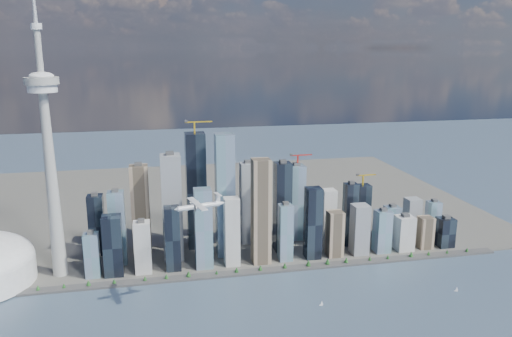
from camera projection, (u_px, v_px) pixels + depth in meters
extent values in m
cube|color=#383838|center=(227.00, 274.00, 920.36)|extent=(1100.00, 22.00, 4.00)
cube|color=#4C4C47|center=(202.00, 203.00, 1348.81)|extent=(1400.00, 900.00, 3.00)
cylinder|color=#3F2D1E|center=(53.00, 288.00, 859.91)|extent=(1.00, 1.00, 2.40)
cone|color=#1D4F1C|center=(53.00, 286.00, 859.06)|extent=(7.20, 7.20, 8.00)
cylinder|color=#3F2D1E|center=(105.00, 284.00, 876.96)|extent=(1.00, 1.00, 2.40)
cone|color=#1D4F1C|center=(105.00, 282.00, 876.12)|extent=(7.20, 7.20, 8.00)
cylinder|color=#3F2D1E|center=(155.00, 279.00, 894.02)|extent=(1.00, 1.00, 2.40)
cone|color=#1D4F1C|center=(155.00, 277.00, 893.18)|extent=(7.20, 7.20, 8.00)
cylinder|color=#3F2D1E|center=(203.00, 275.00, 911.08)|extent=(1.00, 1.00, 2.40)
cone|color=#1D4F1C|center=(203.00, 273.00, 910.23)|extent=(7.20, 7.20, 8.00)
cylinder|color=#3F2D1E|center=(250.00, 271.00, 928.13)|extent=(1.00, 1.00, 2.40)
cone|color=#1D4F1C|center=(250.00, 269.00, 927.29)|extent=(7.20, 7.20, 8.00)
cylinder|color=#3F2D1E|center=(295.00, 267.00, 945.19)|extent=(1.00, 1.00, 2.40)
cone|color=#1D4F1C|center=(295.00, 265.00, 944.34)|extent=(7.20, 7.20, 8.00)
cylinder|color=#3F2D1E|center=(338.00, 263.00, 962.25)|extent=(1.00, 1.00, 2.40)
cone|color=#1D4F1C|center=(338.00, 261.00, 961.40)|extent=(7.20, 7.20, 8.00)
cylinder|color=#3F2D1E|center=(380.00, 259.00, 979.30)|extent=(1.00, 1.00, 2.40)
cone|color=#1D4F1C|center=(380.00, 257.00, 978.46)|extent=(7.20, 7.20, 8.00)
cylinder|color=#3F2D1E|center=(420.00, 255.00, 996.36)|extent=(1.00, 1.00, 2.40)
cone|color=#1D4F1C|center=(420.00, 254.00, 995.51)|extent=(7.20, 7.20, 8.00)
cylinder|color=#3F2D1E|center=(459.00, 252.00, 1013.42)|extent=(1.00, 1.00, 2.40)
cone|color=#1D4F1C|center=(459.00, 250.00, 1012.57)|extent=(7.20, 7.20, 8.00)
cube|color=black|center=(114.00, 245.00, 905.59)|extent=(34.00, 34.00, 112.71)
cube|color=#729CAD|center=(116.00, 228.00, 949.57)|extent=(30.00, 30.00, 143.45)
cube|color=beige|center=(143.00, 247.00, 917.24)|extent=(30.00, 30.00, 97.34)
cube|color=tan|center=(142.00, 209.00, 1007.54)|extent=(36.00, 36.00, 179.31)
cube|color=gray|center=(171.00, 208.00, 962.40)|extent=(38.00, 38.00, 210.05)
cube|color=black|center=(173.00, 238.00, 925.05)|extent=(28.00, 28.00, 122.96)
cube|color=#729CAD|center=(202.00, 229.00, 932.26)|extent=(32.00, 32.00, 153.70)
cube|color=black|center=(196.00, 191.00, 1021.97)|extent=(40.00, 40.00, 240.79)
cube|color=#729CAD|center=(227.00, 196.00, 979.84)|extent=(36.00, 36.00, 245.92)
cube|color=beige|center=(231.00, 232.00, 945.49)|extent=(28.00, 28.00, 133.20)
cube|color=tan|center=(259.00, 212.00, 947.89)|extent=(34.00, 34.00, 204.93)
cube|color=gray|center=(249.00, 203.00, 1051.44)|extent=(30.00, 30.00, 174.19)
cube|color=black|center=(281.00, 207.00, 1008.71)|extent=(32.00, 32.00, 184.44)
cube|color=#729CAD|center=(287.00, 232.00, 969.55)|extent=(26.00, 26.00, 112.71)
cube|color=black|center=(312.00, 223.00, 975.78)|extent=(30.00, 30.00, 143.45)
cube|color=#729CAD|center=(297.00, 202.00, 1073.31)|extent=(34.00, 34.00, 163.94)
cube|color=beige|center=(327.00, 218.00, 1035.62)|extent=(28.00, 28.00, 122.96)
cube|color=tan|center=(335.00, 234.00, 991.64)|extent=(30.00, 30.00, 92.22)
cube|color=gray|center=(359.00, 229.00, 1000.28)|extent=(32.00, 32.00, 102.47)
cube|color=black|center=(350.00, 214.00, 1044.26)|extent=(26.00, 26.00, 133.20)
cube|color=#729CAD|center=(382.00, 231.00, 1011.92)|extent=(30.00, 30.00, 87.10)
cube|color=black|center=(361.00, 209.00, 1108.86)|extent=(28.00, 28.00, 112.71)
cube|color=#729CAD|center=(393.00, 224.00, 1070.56)|extent=(30.00, 30.00, 76.85)
cube|color=beige|center=(404.00, 233.00, 1023.57)|extent=(34.00, 34.00, 71.73)
cube|color=tan|center=(424.00, 233.00, 1033.03)|extent=(28.00, 28.00, 66.60)
cube|color=gray|center=(413.00, 219.00, 1077.61)|extent=(30.00, 30.00, 92.22)
cube|color=black|center=(444.00, 232.00, 1042.49)|extent=(32.00, 32.00, 61.48)
cube|color=#729CAD|center=(431.00, 220.00, 1087.67)|extent=(26.00, 26.00, 81.97)
cube|color=black|center=(97.00, 225.00, 996.46)|extent=(30.00, 30.00, 122.96)
cube|color=#729CAD|center=(92.00, 255.00, 901.33)|extent=(26.00, 26.00, 81.97)
cube|color=gold|center=(195.00, 127.00, 991.08)|extent=(3.00, 3.00, 22.00)
cube|color=gold|center=(199.00, 122.00, 990.12)|extent=(55.00, 2.20, 2.20)
cube|color=#383838|center=(186.00, 121.00, 984.78)|extent=(6.00, 4.00, 4.00)
cube|color=red|center=(298.00, 160.00, 1051.46)|extent=(3.00, 3.00, 22.00)
cube|color=red|center=(301.00, 155.00, 1050.29)|extent=(48.00, 2.20, 2.20)
cube|color=#383838|center=(291.00, 155.00, 1045.57)|extent=(6.00, 4.00, 4.00)
cube|color=gold|center=(363.00, 180.00, 1093.02)|extent=(3.00, 3.00, 22.00)
cube|color=gold|center=(366.00, 175.00, 1091.77)|extent=(45.00, 2.20, 2.20)
cube|color=#383838|center=(358.00, 175.00, 1087.31)|extent=(6.00, 4.00, 4.00)
cone|color=#A1A29D|center=(52.00, 185.00, 878.23)|extent=(26.00, 26.00, 340.00)
cylinder|color=silver|center=(42.00, 88.00, 838.27)|extent=(48.00, 48.00, 14.00)
cylinder|color=#A1A29D|center=(42.00, 81.00, 835.45)|extent=(56.00, 56.00, 12.00)
ellipsoid|color=silver|center=(41.00, 76.00, 833.57)|extent=(40.00, 40.00, 14.00)
cylinder|color=#A1A29D|center=(39.00, 51.00, 824.16)|extent=(11.00, 11.00, 80.00)
cylinder|color=silver|center=(36.00, 26.00, 814.76)|extent=(18.00, 18.00, 10.00)
cylinder|color=silver|center=(199.00, 206.00, 745.84)|extent=(64.74, 23.09, 7.96)
cone|color=silver|center=(177.00, 209.00, 731.82)|extent=(10.35, 9.80, 7.96)
cone|color=silver|center=(220.00, 203.00, 760.37)|extent=(13.98, 10.69, 7.96)
cube|color=silver|center=(197.00, 204.00, 743.80)|extent=(26.21, 70.04, 1.24)
cylinder|color=silver|center=(200.00, 208.00, 732.26)|extent=(14.36, 7.60, 4.48)
cylinder|color=silver|center=(194.00, 203.00, 756.29)|extent=(14.36, 7.60, 4.48)
cylinder|color=#3F3F3F|center=(195.00, 208.00, 729.14)|extent=(2.73, 9.76, 9.95)
cylinder|color=#3F3F3F|center=(189.00, 203.00, 753.17)|extent=(2.73, 9.76, 9.95)
cube|color=silver|center=(218.00, 199.00, 756.94)|extent=(7.00, 2.62, 13.69)
cube|color=silver|center=(218.00, 194.00, 755.30)|extent=(10.63, 23.05, 0.87)
cube|color=white|center=(321.00, 305.00, 812.63)|extent=(5.99, 2.69, 0.77)
cylinder|color=#999999|center=(321.00, 303.00, 811.59)|extent=(0.23, 0.23, 8.68)
cube|color=white|center=(456.00, 291.00, 860.08)|extent=(6.23, 3.85, 0.80)
cylinder|color=#999999|center=(456.00, 289.00, 859.00)|extent=(0.24, 0.24, 8.99)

